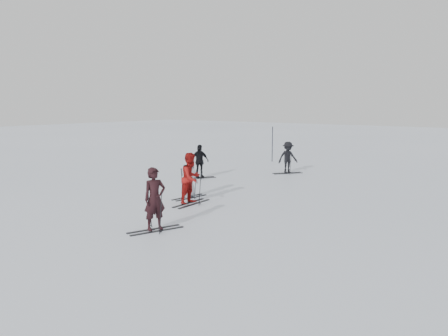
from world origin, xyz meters
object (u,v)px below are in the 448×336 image
Objects in this scene: skier_uphill_far at (288,158)px; piste_marker at (272,144)px; skier_near_dark at (155,200)px; skier_uphill_left at (199,162)px; skier_grey at (189,178)px; skier_red at (191,179)px.

piste_marker is (-3.13, 3.67, 0.28)m from skier_uphill_far.
skier_uphill_left is (-4.79, 7.65, -0.09)m from skier_near_dark.
piste_marker reaches higher than skier_grey.
skier_uphill_far is (-2.04, 11.62, -0.09)m from skier_near_dark.
skier_near_dark reaches higher than skier_uphill_left.
skier_red is at bearing -139.11° from skier_uphill_far.
piste_marker is (-3.75, 12.08, 0.18)m from skier_red.
skier_uphill_left is at bearing -178.09° from skier_uphill_far.
skier_uphill_far is at bearing 5.01° from skier_grey.
skier_near_dark reaches higher than skier_uphill_far.
skier_uphill_left is 4.83m from skier_uphill_far.
skier_uphill_far is 4.83m from piste_marker.
skier_near_dark is at bearing -118.98° from skier_uphill_left.
skier_red is 1.08m from skier_grey.
skier_grey is 11.72m from piste_marker.
skier_red reaches higher than skier_uphill_left.
skier_grey is (-0.76, 0.75, -0.15)m from skier_red.
piste_marker reaches higher than skier_uphill_far.
skier_uphill_far reaches higher than skier_uphill_left.
skier_uphill_left is (-3.37, 4.45, -0.11)m from skier_red.
skier_near_dark is at bearing -133.35° from skier_uphill_far.
piste_marker is at bearing 31.80° from skier_uphill_left.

